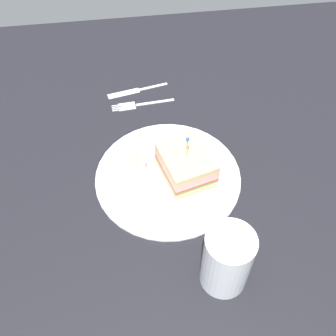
{
  "coord_description": "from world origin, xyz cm",
  "views": [
    {
      "loc": [
        6.3,
        45.63,
        60.8
      ],
      "look_at": [
        0.0,
        0.0,
        2.82
      ],
      "focal_mm": 44.26,
      "sensor_mm": 36.0,
      "label": 1
    }
  ],
  "objects": [
    {
      "name": "ground_plane",
      "position": [
        0.0,
        0.0,
        -1.0
      ],
      "size": [
        108.29,
        108.29,
        2.0
      ],
      "primitive_type": "cube",
      "color": "black"
    },
    {
      "name": "plate",
      "position": [
        0.0,
        0.0,
        0.41
      ],
      "size": [
        26.67,
        26.67,
        0.82
      ],
      "primitive_type": "cylinder",
      "color": "white",
      "rests_on": "ground_plane"
    },
    {
      "name": "sandwich_half_center",
      "position": [
        -3.28,
        0.44,
        3.38
      ],
      "size": [
        10.48,
        11.56,
        9.48
      ],
      "color": "tan",
      "rests_on": "plate"
    },
    {
      "name": "coleslaw_bowl",
      "position": [
        7.46,
        -2.11,
        2.78
      ],
      "size": [
        7.19,
        7.19,
        5.18
      ],
      "color": "silver",
      "rests_on": "plate"
    },
    {
      "name": "drink_glass",
      "position": [
        -5.75,
        20.37,
        5.14
      ],
      "size": [
        7.21,
        7.21,
        11.69
      ],
      "color": "beige",
      "rests_on": "ground_plane"
    },
    {
      "name": "fork",
      "position": [
        4.23,
        -20.07,
        0.18
      ],
      "size": [
        13.38,
        2.46,
        0.35
      ],
      "color": "silver",
      "rests_on": "ground_plane"
    },
    {
      "name": "knife",
      "position": [
        4.14,
        -24.61,
        0.18
      ],
      "size": [
        13.54,
        3.66,
        0.35
      ],
      "color": "silver",
      "rests_on": "ground_plane"
    }
  ]
}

